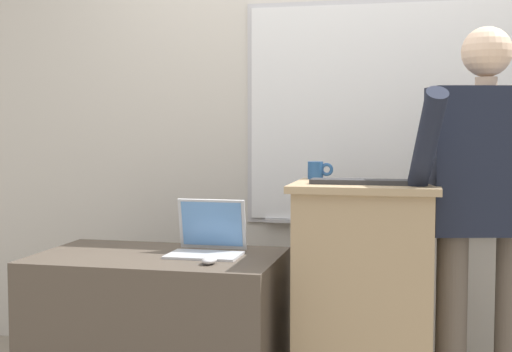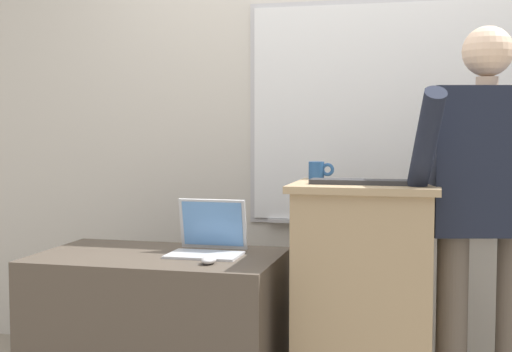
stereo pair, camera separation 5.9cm
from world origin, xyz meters
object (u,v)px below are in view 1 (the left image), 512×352
(laptop, at_px, (209,237))
(coffee_mug, at_px, (317,170))
(lectern_podium, at_px, (365,301))
(wireless_keyboard, at_px, (363,182))
(person_presenter, at_px, (484,196))
(side_desk, at_px, (159,330))
(computer_mouse_by_laptop, at_px, (209,260))

(laptop, relative_size, coffee_mug, 2.72)
(lectern_podium, xyz_separation_m, laptop, (-0.70, 0.01, 0.25))
(lectern_podium, relative_size, wireless_keyboard, 2.36)
(wireless_keyboard, bearing_deg, person_presenter, 11.09)
(side_desk, height_order, coffee_mug, coffee_mug)
(wireless_keyboard, relative_size, computer_mouse_by_laptop, 4.35)
(person_presenter, bearing_deg, computer_mouse_by_laptop, 179.65)
(side_desk, relative_size, laptop, 3.40)
(side_desk, height_order, laptop, laptop)
(wireless_keyboard, height_order, coffee_mug, coffee_mug)
(computer_mouse_by_laptop, height_order, coffee_mug, coffee_mug)
(wireless_keyboard, height_order, computer_mouse_by_laptop, wireless_keyboard)
(person_presenter, relative_size, wireless_keyboard, 3.85)
(side_desk, xyz_separation_m, computer_mouse_by_laptop, (0.29, -0.16, 0.36))
(person_presenter, xyz_separation_m, computer_mouse_by_laptop, (-1.11, -0.27, -0.27))
(lectern_podium, distance_m, wireless_keyboard, 0.52)
(wireless_keyboard, relative_size, coffee_mug, 3.69)
(side_desk, bearing_deg, computer_mouse_by_laptop, -29.35)
(person_presenter, bearing_deg, lectern_podium, 170.09)
(lectern_podium, height_order, side_desk, lectern_podium)
(computer_mouse_by_laptop, bearing_deg, wireless_keyboard, 15.30)
(side_desk, bearing_deg, coffee_mug, 20.92)
(side_desk, height_order, wireless_keyboard, wireless_keyboard)
(person_presenter, xyz_separation_m, coffee_mug, (-0.72, 0.16, 0.09))
(lectern_podium, height_order, laptop, lectern_podium)
(coffee_mug, bearing_deg, laptop, -158.87)
(person_presenter, relative_size, coffee_mug, 14.23)
(coffee_mug, bearing_deg, wireless_keyboard, -47.96)
(wireless_keyboard, distance_m, coffee_mug, 0.34)
(wireless_keyboard, bearing_deg, computer_mouse_by_laptop, -164.70)
(lectern_podium, height_order, wireless_keyboard, wireless_keyboard)
(lectern_podium, bearing_deg, person_presenter, 3.90)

